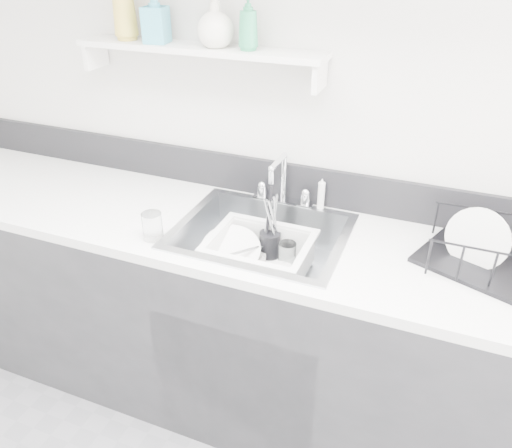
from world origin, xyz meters
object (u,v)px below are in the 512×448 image
at_px(sink, 261,252).
at_px(wash_tub, 260,257).
at_px(counter_run, 260,324).
at_px(dish_rack, 493,248).

distance_m(sink, wash_tub, 0.03).
distance_m(counter_run, dish_rack, 0.96).
relative_size(counter_run, wash_tub, 8.39).
bearing_deg(wash_tub, sink, 102.68).
height_order(counter_run, dish_rack, dish_rack).
bearing_deg(dish_rack, sink, -153.46).
bearing_deg(sink, dish_rack, 5.35).
bearing_deg(counter_run, dish_rack, 5.35).
xyz_separation_m(counter_run, wash_tub, (0.01, -0.03, 0.37)).
height_order(wash_tub, dish_rack, dish_rack).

